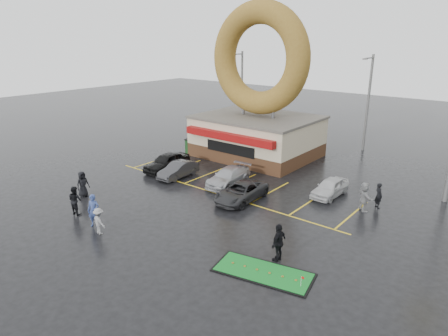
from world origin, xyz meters
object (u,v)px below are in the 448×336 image
Objects in this scene: donut_shop at (258,108)px; putting_green at (263,272)px; streetlight_mid at (368,101)px; car_white at (330,187)px; person_cameraman at (279,242)px; streetlight_left at (241,90)px; dumpster at (197,147)px; car_black at (167,162)px; person_blue at (94,211)px; car_silver at (228,177)px; car_grey at (241,192)px; car_dgrey at (178,170)px.

putting_green is at bearing -54.49° from donut_shop.
streetlight_mid reaches higher than car_white.
person_cameraman reaches higher than car_white.
streetlight_left is 5.00× the size of dumpster.
person_blue is (4.21, -9.69, 0.25)m from car_black.
car_white is at bearing 16.89° from car_silver.
streetlight_left is (-7.00, 6.95, 0.32)m from donut_shop.
car_grey is 9.50m from person_blue.
person_blue is (2.31, -9.11, 0.37)m from car_dgrey.
car_grey is (5.27, -9.47, -3.85)m from donut_shop.
putting_green is (18.28, -22.75, -4.74)m from streetlight_left.
car_grey reaches higher than putting_green.
streetlight_left is at bearing 128.78° from putting_green.
streetlight_mid is 19.19m from car_dgrey.
car_dgrey reaches higher than putting_green.
streetlight_left is 4.58× the size of person_cameraman.
car_grey is (8.52, -1.23, -0.11)m from car_black.
streetlight_mid reaches higher than putting_green.
dumpster reaches higher than car_dgrey.
car_black is 2.18× the size of person_blue.
streetlight_left is 10.97m from dumpster.
streetlight_left is 1.82× the size of putting_green.
car_black is 0.99× the size of car_silver.
dumpster is at bearing 82.33° from person_blue.
streetlight_left is at bearing 146.15° from car_white.
streetlight_left is at bearing -140.57° from person_cameraman.
person_cameraman is at bearing -78.19° from car_white.
streetlight_left is 14.04m from streetlight_mid.
putting_green is at bearing -28.14° from car_black.
putting_green is (0.06, -1.40, -0.94)m from person_cameraman.
car_grey is at bearing -8.75° from car_dgrey.
car_black is (3.74, -15.19, -4.05)m from streetlight_left.
donut_shop is 6.89× the size of person_blue.
person_cameraman is (4.21, -22.36, -3.80)m from streetlight_mid.
donut_shop reaches higher than dumpster.
streetlight_left is 29.57m from putting_green.
car_black is at bearing 84.72° from person_blue.
car_white reaches higher than car_grey.
car_silver is at bearing -41.23° from dumpster.
person_blue is at bearing -168.40° from putting_green.
person_blue is 1.09× the size of dumpster.
streetlight_mid is 16.70m from car_silver.
car_grey is 11.99m from dumpster.
car_black reaches higher than car_grey.
person_blue is 0.40× the size of putting_green.
car_white is (6.85, 2.68, -0.01)m from car_silver.
donut_shop is at bearing -143.14° from person_cameraman.
streetlight_left is at bearing 135.22° from donut_shop.
streetlight_left reaches higher than putting_green.
dumpster is at bearing -126.54° from person_cameraman.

